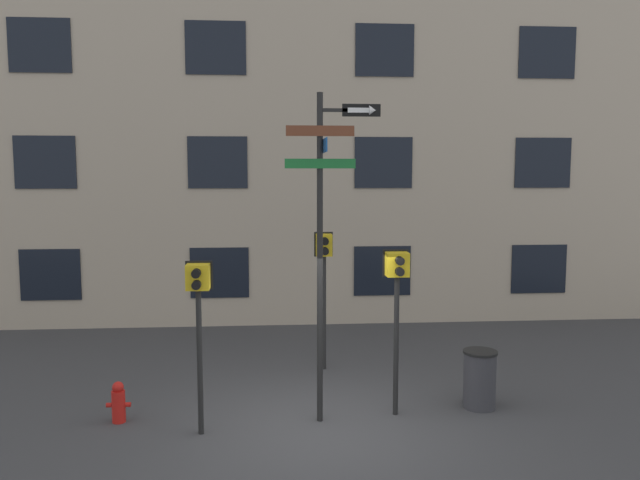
% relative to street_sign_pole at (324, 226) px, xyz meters
% --- Properties ---
extents(ground_plane, '(60.00, 60.00, 0.00)m').
position_rel_street_sign_pole_xyz_m(ground_plane, '(-0.06, -0.30, -2.97)').
color(ground_plane, '#38383A').
extents(building_facade, '(24.00, 0.63, 13.32)m').
position_rel_street_sign_pole_xyz_m(building_facade, '(-0.06, 6.32, 3.69)').
color(building_facade, tan).
rests_on(building_facade, ground_plane).
extents(street_sign_pole, '(1.39, 0.92, 4.91)m').
position_rel_street_sign_pole_xyz_m(street_sign_pole, '(0.00, 0.00, 0.00)').
color(street_sign_pole, black).
rests_on(street_sign_pole, ground_plane).
extents(pedestrian_signal_left, '(0.38, 0.40, 2.51)m').
position_rel_street_sign_pole_xyz_m(pedestrian_signal_left, '(-1.81, -0.35, -1.00)').
color(pedestrian_signal_left, black).
rests_on(pedestrian_signal_left, ground_plane).
extents(pedestrian_signal_right, '(0.40, 0.40, 2.58)m').
position_rel_street_sign_pole_xyz_m(pedestrian_signal_right, '(1.13, 0.16, -0.94)').
color(pedestrian_signal_right, black).
rests_on(pedestrian_signal_right, ground_plane).
extents(pedestrian_signal_across, '(0.36, 0.40, 2.64)m').
position_rel_street_sign_pole_xyz_m(pedestrian_signal_across, '(0.20, 2.50, -0.91)').
color(pedestrian_signal_across, black).
rests_on(pedestrian_signal_across, ground_plane).
extents(fire_hydrant, '(0.36, 0.20, 0.63)m').
position_rel_street_sign_pole_xyz_m(fire_hydrant, '(-3.10, 0.18, -2.67)').
color(fire_hydrant, red).
rests_on(fire_hydrant, ground_plane).
extents(trash_bin, '(0.55, 0.55, 0.93)m').
position_rel_street_sign_pole_xyz_m(trash_bin, '(2.53, 0.35, -2.50)').
color(trash_bin, '#333338').
rests_on(trash_bin, ground_plane).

